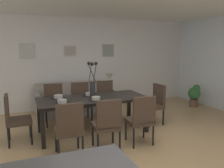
% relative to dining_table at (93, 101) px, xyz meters
% --- Properties ---
extents(ground_plane, '(9.00, 9.00, 0.00)m').
position_rel_dining_table_xyz_m(ground_plane, '(0.25, -1.10, -0.67)').
color(ground_plane, tan).
extents(back_wall_panel, '(9.00, 0.10, 2.60)m').
position_rel_dining_table_xyz_m(back_wall_panel, '(0.25, 2.15, 0.63)').
color(back_wall_panel, silver).
rests_on(back_wall_panel, ground).
extents(dining_table, '(2.20, 0.95, 0.74)m').
position_rel_dining_table_xyz_m(dining_table, '(0.00, 0.00, 0.00)').
color(dining_table, black).
rests_on(dining_table, ground).
extents(dining_chair_near_left, '(0.46, 0.46, 0.92)m').
position_rel_dining_table_xyz_m(dining_chair_near_left, '(-0.67, -0.89, -0.16)').
color(dining_chair_near_left, '#3D2D23').
rests_on(dining_chair_near_left, ground).
extents(dining_chair_near_right, '(0.46, 0.46, 0.92)m').
position_rel_dining_table_xyz_m(dining_chair_near_right, '(-0.67, 0.87, -0.16)').
color(dining_chair_near_right, '#3D2D23').
rests_on(dining_chair_near_right, ground).
extents(dining_chair_far_left, '(0.47, 0.47, 0.92)m').
position_rel_dining_table_xyz_m(dining_chair_far_left, '(-0.03, -0.91, -0.16)').
color(dining_chair_far_left, '#3D2D23').
rests_on(dining_chair_far_left, ground).
extents(dining_chair_far_right, '(0.45, 0.45, 0.92)m').
position_rel_dining_table_xyz_m(dining_chair_far_right, '(-0.03, 0.85, -0.16)').
color(dining_chair_far_right, '#3D2D23').
rests_on(dining_chair_far_right, ground).
extents(dining_chair_mid_left, '(0.47, 0.47, 0.92)m').
position_rel_dining_table_xyz_m(dining_chair_mid_left, '(0.63, -0.91, -0.16)').
color(dining_chair_mid_left, '#3D2D23').
rests_on(dining_chair_mid_left, ground).
extents(dining_chair_mid_right, '(0.46, 0.46, 0.92)m').
position_rel_dining_table_xyz_m(dining_chair_mid_right, '(0.63, 0.86, -0.16)').
color(dining_chair_mid_right, '#3D2D23').
rests_on(dining_chair_mid_right, ground).
extents(dining_chair_head_west, '(0.45, 0.45, 0.92)m').
position_rel_dining_table_xyz_m(dining_chair_head_west, '(-1.50, 0.01, -0.16)').
color(dining_chair_head_west, '#3D2D23').
rests_on(dining_chair_head_west, ground).
extents(dining_chair_head_east, '(0.45, 0.45, 0.92)m').
position_rel_dining_table_xyz_m(dining_chair_head_east, '(1.49, -0.02, -0.16)').
color(dining_chair_head_east, '#3D2D23').
rests_on(dining_chair_head_east, ground).
extents(centerpiece_vase, '(0.21, 0.23, 0.73)m').
position_rel_dining_table_xyz_m(centerpiece_vase, '(0.00, 0.00, 0.35)').
color(centerpiece_vase, '#232326').
rests_on(centerpiece_vase, dining_table).
extents(placemat_near_left, '(0.32, 0.32, 0.01)m').
position_rel_dining_table_xyz_m(placemat_near_left, '(-0.66, -0.21, 0.07)').
color(placemat_near_left, black).
rests_on(placemat_near_left, dining_table).
extents(bowl_near_left, '(0.17, 0.17, 0.07)m').
position_rel_dining_table_xyz_m(bowl_near_left, '(-0.66, -0.21, 0.11)').
color(bowl_near_left, '#B2ADA3').
rests_on(bowl_near_left, dining_table).
extents(placemat_near_right, '(0.32, 0.32, 0.01)m').
position_rel_dining_table_xyz_m(placemat_near_right, '(-0.66, 0.21, 0.07)').
color(placemat_near_right, black).
rests_on(placemat_near_right, dining_table).
extents(bowl_near_right, '(0.17, 0.17, 0.07)m').
position_rel_dining_table_xyz_m(bowl_near_right, '(-0.66, 0.21, 0.11)').
color(bowl_near_right, '#B2ADA3').
rests_on(bowl_near_right, dining_table).
extents(placemat_far_left, '(0.32, 0.32, 0.01)m').
position_rel_dining_table_xyz_m(placemat_far_left, '(0.00, -0.21, 0.07)').
color(placemat_far_left, black).
rests_on(placemat_far_left, dining_table).
extents(bowl_far_left, '(0.17, 0.17, 0.07)m').
position_rel_dining_table_xyz_m(bowl_far_left, '(0.00, -0.21, 0.11)').
color(bowl_far_left, '#B2ADA3').
rests_on(bowl_far_left, dining_table).
extents(placemat_far_right, '(0.32, 0.32, 0.01)m').
position_rel_dining_table_xyz_m(placemat_far_right, '(0.00, 0.21, 0.07)').
color(placemat_far_right, black).
rests_on(placemat_far_right, dining_table).
extents(bowl_far_right, '(0.17, 0.17, 0.07)m').
position_rel_dining_table_xyz_m(bowl_far_right, '(0.00, 0.21, 0.11)').
color(bowl_far_right, '#B2ADA3').
rests_on(bowl_far_right, dining_table).
extents(sofa, '(1.85, 0.84, 0.80)m').
position_rel_dining_table_xyz_m(sofa, '(-0.11, 1.60, -0.39)').
color(sofa, gray).
rests_on(sofa, ground).
extents(side_table, '(0.36, 0.36, 0.52)m').
position_rel_dining_table_xyz_m(side_table, '(0.97, 1.55, -0.41)').
color(side_table, black).
rests_on(side_table, ground).
extents(table_lamp, '(0.22, 0.22, 0.51)m').
position_rel_dining_table_xyz_m(table_lamp, '(0.97, 1.55, 0.22)').
color(table_lamp, beige).
rests_on(table_lamp, side_table).
extents(framed_picture_left, '(0.37, 0.03, 0.40)m').
position_rel_dining_table_xyz_m(framed_picture_left, '(-1.15, 2.08, 0.99)').
color(framed_picture_left, '#B2ADA3').
extents(framed_picture_center, '(0.34, 0.03, 0.29)m').
position_rel_dining_table_xyz_m(framed_picture_center, '(0.00, 2.08, 0.99)').
color(framed_picture_center, '#B2ADA3').
extents(framed_picture_right, '(0.39, 0.03, 0.40)m').
position_rel_dining_table_xyz_m(framed_picture_right, '(1.15, 2.08, 0.99)').
color(framed_picture_right, '#B2ADA3').
extents(potted_plant, '(0.36, 0.36, 0.67)m').
position_rel_dining_table_xyz_m(potted_plant, '(3.41, 0.81, -0.30)').
color(potted_plant, brown).
rests_on(potted_plant, ground).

